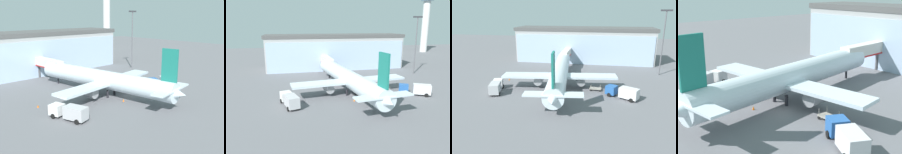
{
  "view_description": "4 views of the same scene",
  "coord_description": "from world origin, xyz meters",
  "views": [
    {
      "loc": [
        -40.43,
        -39.09,
        17.94
      ],
      "look_at": [
        -0.73,
        3.45,
        4.02
      ],
      "focal_mm": 42.0,
      "sensor_mm": 36.0,
      "label": 1
    },
    {
      "loc": [
        -15.16,
        -46.38,
        16.51
      ],
      "look_at": [
        -5.14,
        4.09,
        4.12
      ],
      "focal_mm": 35.0,
      "sensor_mm": 36.0,
      "label": 2
    },
    {
      "loc": [
        9.05,
        -47.87,
        18.56
      ],
      "look_at": [
        -1.28,
        3.54,
        2.86
      ],
      "focal_mm": 35.0,
      "sensor_mm": 36.0,
      "label": 3
    },
    {
      "loc": [
        32.09,
        -24.52,
        16.62
      ],
      "look_at": [
        -4.59,
        6.0,
        2.88
      ],
      "focal_mm": 50.0,
      "sensor_mm": 36.0,
      "label": 4
    }
  ],
  "objects": [
    {
      "name": "ground",
      "position": [
        0.0,
        0.0,
        0.0
      ],
      "size": [
        240.0,
        240.0,
        0.0
      ],
      "primitive_type": "plane",
      "color": "slate"
    },
    {
      "name": "safety_cone_wingtip",
      "position": [
        -17.7,
        6.76,
        0.28
      ],
      "size": [
        0.36,
        0.36,
        0.55
      ],
      "primitive_type": "cone",
      "color": "orange",
      "rests_on": "ground"
    },
    {
      "name": "jet_bridge",
      "position": [
        -4.82,
        25.42,
        4.67
      ],
      "size": [
        2.79,
        12.66,
        6.05
      ],
      "rotation": [
        0.0,
        0.0,
        1.61
      ],
      "color": "beige",
      "rests_on": "ground"
    },
    {
      "name": "baggage_cart",
      "position": [
        6.68,
        3.18,
        0.5
      ],
      "size": [
        2.87,
        1.72,
        1.5
      ],
      "rotation": [
        0.0,
        0.0,
        3.1
      ],
      "color": "#9E998C",
      "rests_on": "ground"
    },
    {
      "name": "catering_truck",
      "position": [
        -16.61,
        -2.7,
        1.47
      ],
      "size": [
        4.3,
        7.62,
        2.65
      ],
      "rotation": [
        0.0,
        0.0,
        1.88
      ],
      "color": "silver",
      "rests_on": "ground"
    },
    {
      "name": "airplane",
      "position": [
        -2.52,
        4.37,
        3.59
      ],
      "size": [
        28.52,
        40.13,
        11.86
      ],
      "rotation": [
        0.0,
        0.0,
        1.72
      ],
      "color": "silver",
      "rests_on": "ground"
    },
    {
      "name": "fuel_truck",
      "position": [
        12.98,
        -0.78,
        1.47
      ],
      "size": [
        7.49,
        5.33,
        2.65
      ],
      "rotation": [
        0.0,
        0.0,
        2.66
      ],
      "color": "#2659A5",
      "rests_on": "ground"
    },
    {
      "name": "safety_cone_nose",
      "position": [
        -2.73,
        -2.27,
        0.28
      ],
      "size": [
        0.36,
        0.36,
        0.55
      ],
      "primitive_type": "cone",
      "color": "orange",
      "rests_on": "ground"
    }
  ]
}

